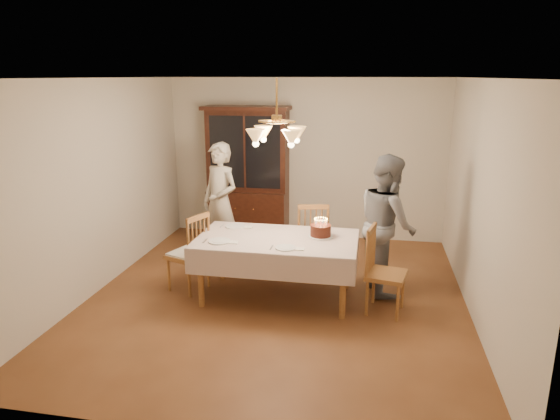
% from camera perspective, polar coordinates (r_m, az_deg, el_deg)
% --- Properties ---
extents(ground, '(5.00, 5.00, 0.00)m').
position_cam_1_polar(ground, '(6.22, -0.34, -9.86)').
color(ground, brown).
rests_on(ground, ground).
extents(room_shell, '(5.00, 5.00, 5.00)m').
position_cam_1_polar(room_shell, '(5.73, -0.37, 4.62)').
color(room_shell, white).
rests_on(room_shell, ground).
extents(dining_table, '(1.90, 1.10, 0.76)m').
position_cam_1_polar(dining_table, '(5.96, -0.35, -3.90)').
color(dining_table, brown).
rests_on(dining_table, ground).
extents(china_hutch, '(1.38, 0.54, 2.16)m').
position_cam_1_polar(china_hutch, '(8.19, -3.69, 3.94)').
color(china_hutch, black).
rests_on(china_hutch, ground).
extents(chair_far_side, '(0.51, 0.49, 1.00)m').
position_cam_1_polar(chair_far_side, '(6.83, 3.70, -3.54)').
color(chair_far_side, brown).
rests_on(chair_far_side, ground).
extents(chair_left_end, '(0.55, 0.56, 1.00)m').
position_cam_1_polar(chair_left_end, '(6.36, -10.41, -5.10)').
color(chair_left_end, brown).
rests_on(chair_left_end, ground).
extents(chair_right_end, '(0.50, 0.51, 1.00)m').
position_cam_1_polar(chair_right_end, '(5.80, 11.92, -7.33)').
color(chair_right_end, brown).
rests_on(chair_right_end, ground).
extents(elderly_woman, '(0.75, 0.67, 1.72)m').
position_cam_1_polar(elderly_woman, '(7.23, -6.84, 0.88)').
color(elderly_woman, beige).
rests_on(elderly_woman, ground).
extents(adult_in_grey, '(0.88, 1.00, 1.73)m').
position_cam_1_polar(adult_in_grey, '(6.26, 12.13, -1.57)').
color(adult_in_grey, slate).
rests_on(adult_in_grey, ground).
extents(birthday_cake, '(0.30, 0.30, 0.23)m').
position_cam_1_polar(birthday_cake, '(5.98, 4.66, -2.41)').
color(birthday_cake, white).
rests_on(birthday_cake, dining_table).
extents(place_setting_near_left, '(0.41, 0.26, 0.02)m').
position_cam_1_polar(place_setting_near_left, '(5.84, -6.81, -3.58)').
color(place_setting_near_left, white).
rests_on(place_setting_near_left, dining_table).
extents(place_setting_near_right, '(0.38, 0.23, 0.02)m').
position_cam_1_polar(place_setting_near_right, '(5.58, 0.79, -4.36)').
color(place_setting_near_right, white).
rests_on(place_setting_near_right, dining_table).
extents(place_setting_far_left, '(0.40, 0.26, 0.02)m').
position_cam_1_polar(place_setting_far_left, '(6.39, -5.05, -1.86)').
color(place_setting_far_left, white).
rests_on(place_setting_far_left, dining_table).
extents(chandelier, '(0.62, 0.62, 0.73)m').
position_cam_1_polar(chandelier, '(5.67, -0.37, 8.55)').
color(chandelier, '#BF8C3F').
rests_on(chandelier, ground).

